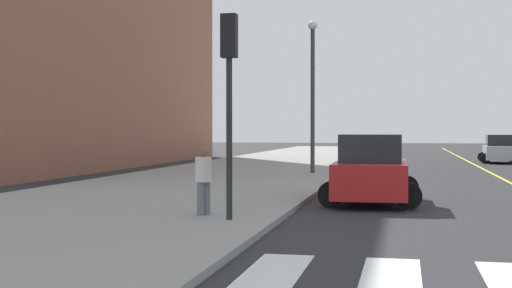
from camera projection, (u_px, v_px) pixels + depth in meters
The scene contains 7 objects.
sidewalk_kerb_west at pixel (198, 185), 27.41m from camera, with size 10.00×120.00×0.15m, color gray.
lane_divider_paint at pixel (475, 165), 44.45m from camera, with size 0.16×80.00×0.01m, color yellow.
car_silver_second at pixel (499, 150), 46.80m from camera, with size 2.73×4.26×1.87m.
car_red_third at pixel (371, 171), 21.16m from camera, with size 2.95×4.69×2.09m.
traffic_light_far_corner at pixel (229, 75), 16.19m from camera, with size 0.36×0.41×4.73m.
pedestrian_walking_west at pixel (204, 178), 17.10m from camera, with size 0.40×0.40×1.63m.
street_lamp at pixel (313, 83), 33.65m from camera, with size 0.44×0.44×7.27m.
Camera 1 is at (-4.30, -6.31, 2.24)m, focal length 49.49 mm.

